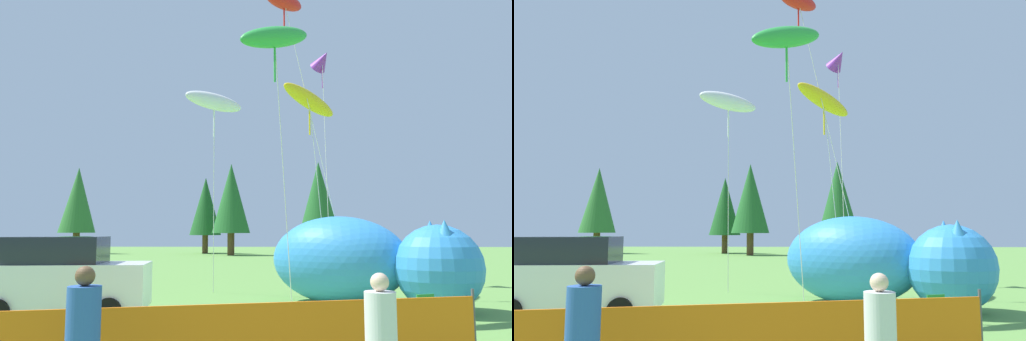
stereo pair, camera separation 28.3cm
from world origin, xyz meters
TOP-DOWN VIEW (x-y plane):
  - ground_plane at (0.00, 0.00)m, footprint 120.00×120.00m
  - parked_car at (-4.98, 1.64)m, footprint 4.44×2.34m
  - folding_chair at (3.84, -0.02)m, footprint 0.63×0.63m
  - inflatable_cat at (3.33, 3.96)m, footprint 6.44×5.04m
  - spectator_in_green_shirt at (-1.79, -5.50)m, footprint 0.40×0.40m
  - spectator_in_grey_shirt at (1.77, -5.30)m, footprint 0.38×0.38m
  - kite_white_ghost at (-1.56, 6.20)m, footprint 2.31×2.21m
  - kite_green_fish at (0.60, 1.99)m, footprint 2.33×1.81m
  - kite_purple_delta at (2.88, 10.52)m, footprint 1.26×2.77m
  - kite_red_lizard at (1.03, 6.42)m, footprint 3.17×2.05m
  - kite_yellow_hero at (1.95, 6.58)m, footprint 2.46×2.55m
  - horizon_tree_east at (5.12, 35.39)m, footprint 3.68×3.68m
  - horizon_tree_west at (-3.14, 35.63)m, footprint 3.62×3.62m
  - horizon_tree_mid at (-18.97, 38.58)m, footprint 3.65×3.65m
  - horizon_tree_northeast at (-6.05, 39.37)m, footprint 3.23×3.23m

SIDE VIEW (x-z plane):
  - ground_plane at x=0.00m, z-range 0.00..0.00m
  - folding_chair at x=3.84m, z-range 0.08..0.96m
  - spectator_in_grey_shirt at x=1.77m, z-range 0.08..1.85m
  - spectator_in_green_shirt at x=-1.79m, z-range 0.08..1.94m
  - parked_car at x=-4.98m, z-range -0.02..2.10m
  - inflatable_cat at x=3.33m, z-range -0.10..2.62m
  - horizon_tree_northeast at x=-6.05m, z-range 0.88..8.58m
  - horizon_tree_west at x=-3.14m, z-range 0.98..9.62m
  - horizon_tree_mid at x=-18.97m, z-range 0.99..9.69m
  - horizon_tree_east at x=5.12m, z-range 1.00..9.78m
  - kite_white_ghost at x=-1.56m, z-range 3.26..10.63m
  - kite_yellow_hero at x=1.95m, z-range 3.22..10.93m
  - kite_green_fish at x=0.60m, z-range 3.54..11.84m
  - kite_purple_delta at x=2.88m, z-range 4.66..15.24m
  - kite_red_lizard at x=1.03m, z-range 5.17..16.53m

